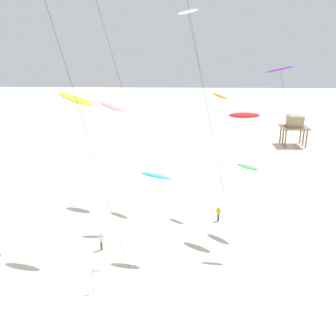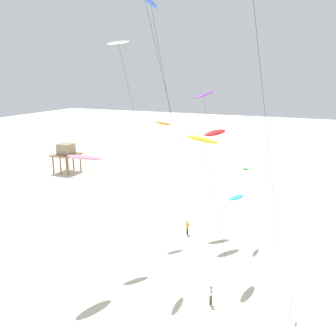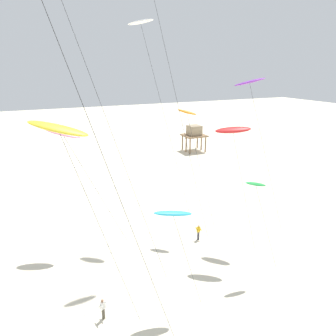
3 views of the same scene
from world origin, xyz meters
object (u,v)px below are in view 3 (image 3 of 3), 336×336
object	(u,v)px
kite_flyer_middle	(198,232)
stilt_house	(194,133)
kite_yellow	(59,130)
kite_orange	(187,114)
kite_pink	(63,134)
kite_cyan	(173,214)
kite_white	(141,25)
kite_purple	(250,83)
kite_flyer_nearest	(103,308)
kite_green	(256,186)
kite_red	(233,130)

from	to	relation	value
kite_flyer_middle	stilt_house	distance (m)	34.91
kite_yellow	kite_orange	distance (m)	15.44
kite_pink	kite_cyan	bearing A→B (deg)	-64.49
kite_white	kite_purple	bearing A→B (deg)	-36.03
kite_cyan	stilt_house	size ratio (longest dim) A/B	1.43
kite_white	stilt_house	size ratio (longest dim) A/B	3.91
kite_white	kite_cyan	world-z (taller)	kite_white
kite_yellow	kite_purple	size ratio (longest dim) A/B	0.89
kite_cyan	kite_pink	bearing A→B (deg)	115.51
kite_yellow	kite_cyan	size ratio (longest dim) A/B	1.83
kite_flyer_nearest	kite_orange	bearing A→B (deg)	39.10
kite_green	kite_red	size ratio (longest dim) A/B	0.69
kite_green	kite_orange	size ratio (longest dim) A/B	0.65
kite_green	kite_flyer_nearest	size ratio (longest dim) A/B	5.11
kite_red	kite_purple	size ratio (longest dim) A/B	0.76
kite_green	kite_flyer_middle	xyz separation A→B (m)	(-1.58, 6.05, -7.16)
kite_yellow	kite_flyer_nearest	world-z (taller)	kite_yellow
kite_white	kite_pink	distance (m)	12.77
stilt_house	kite_green	bearing A→B (deg)	-111.98
kite_orange	kite_cyan	world-z (taller)	kite_orange
kite_yellow	kite_pink	size ratio (longest dim) A/B	1.22
kite_purple	kite_cyan	size ratio (longest dim) A/B	2.06
kite_purple	kite_white	bearing A→B (deg)	143.97
kite_orange	kite_flyer_nearest	bearing A→B (deg)	-140.90
kite_purple	kite_green	bearing A→B (deg)	-119.73
kite_white	kite_cyan	bearing A→B (deg)	-101.68
kite_purple	kite_cyan	bearing A→B (deg)	-148.42
kite_purple	kite_flyer_nearest	size ratio (longest dim) A/B	9.74
kite_red	kite_flyer_nearest	distance (m)	17.36
stilt_house	kite_white	bearing A→B (deg)	-129.17
kite_green	kite_white	bearing A→B (deg)	112.10
kite_green	kite_cyan	size ratio (longest dim) A/B	1.08
stilt_house	kite_yellow	bearing A→B (deg)	-128.76
kite_yellow	kite_flyer_middle	world-z (taller)	kite_yellow
kite_purple	kite_orange	bearing A→B (deg)	150.77
kite_yellow	kite_white	size ratio (longest dim) A/B	0.67
kite_orange	kite_red	bearing A→B (deg)	-73.33
kite_flyer_nearest	kite_flyer_middle	xyz separation A→B (m)	(11.31, 6.21, 0.00)
kite_green	kite_pink	size ratio (longest dim) A/B	0.72
kite_orange	kite_pink	bearing A→B (deg)	170.27
kite_green	stilt_house	size ratio (longest dim) A/B	1.55
kite_orange	kite_cyan	bearing A→B (deg)	-122.07
kite_orange	kite_cyan	xyz separation A→B (m)	(-6.12, -9.77, -5.13)
kite_purple	kite_flyer_middle	size ratio (longest dim) A/B	9.74
kite_pink	kite_orange	bearing A→B (deg)	-9.73
kite_yellow	kite_purple	xyz separation A→B (m)	(17.87, 5.78, 1.91)
kite_orange	stilt_house	distance (m)	33.34
kite_cyan	kite_red	bearing A→B (deg)	29.25
kite_flyer_middle	stilt_house	size ratio (longest dim) A/B	0.30
kite_white	kite_pink	world-z (taller)	kite_white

